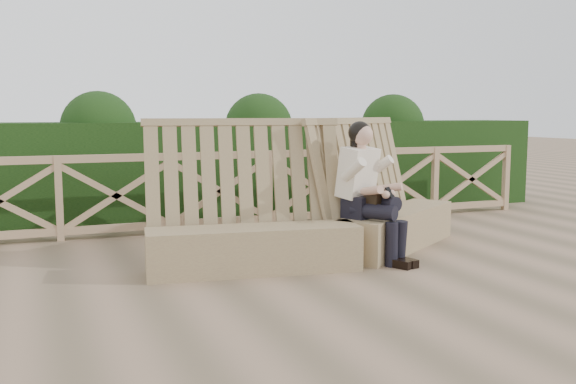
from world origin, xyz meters
name	(u,v)px	position (x,y,z in m)	size (l,w,h in m)	color
ground	(328,294)	(0.00, 0.00, 0.00)	(60.00, 60.00, 0.00)	brown
bench	(327,223)	(0.63, 1.33, 0.40)	(4.17, 1.89, 1.60)	#816749
woman	(368,187)	(1.00, 1.09, 0.82)	(0.66, 1.00, 1.55)	black
guardrail	(221,191)	(0.00, 3.50, 0.55)	(10.10, 0.09, 1.10)	#9A7759
hedge	(199,170)	(0.00, 4.70, 0.75)	(12.00, 1.20, 1.50)	black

